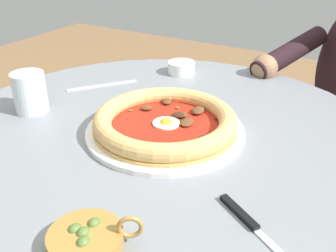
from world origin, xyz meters
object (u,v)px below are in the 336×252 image
dining_table (160,197)px  olive_pan (87,239)px  pizza_on_plate (166,123)px  steak_knife (252,225)px  fork_utensil (102,85)px  water_glass (30,95)px  ramekin_capers (181,67)px

dining_table → olive_pan: 0.36m
pizza_on_plate → steak_knife: size_ratio=1.77×
olive_pan → fork_utensil: 0.54m
pizza_on_plate → water_glass: bearing=-78.5°
pizza_on_plate → ramekin_capers: size_ratio=4.24×
pizza_on_plate → ramekin_capers: bearing=-156.4°
olive_pan → pizza_on_plate: bearing=-167.5°
dining_table → steak_knife: (0.17, 0.25, 0.16)m
dining_table → pizza_on_plate: bearing=96.2°
water_glass → olive_pan: (0.25, 0.37, -0.02)m
ramekin_capers → fork_utensil: ramekin_capers is taller
ramekin_capers → fork_utensil: bearing=-34.7°
steak_knife → water_glass: bearing=-101.4°
steak_knife → fork_utensil: size_ratio=1.19×
water_glass → ramekin_capers: 0.40m
dining_table → steak_knife: size_ratio=5.21×
dining_table → olive_pan: bearing=14.9°
water_glass → fork_utensil: (-0.19, 0.04, -0.04)m
olive_pan → ramekin_capers: bearing=-161.8°
steak_knife → ramekin_capers: ramekin_capers is taller
steak_knife → fork_utensil: 0.58m
dining_table → fork_utensil: bearing=-117.6°
dining_table → olive_pan: size_ratio=8.12×
water_glass → steak_knife: (0.11, 0.53, -0.03)m
olive_pan → fork_utensil: bearing=-143.0°
dining_table → ramekin_capers: size_ratio=12.46×
water_glass → ramekin_capers: (-0.37, 0.16, -0.02)m
pizza_on_plate → olive_pan: (0.31, 0.07, -0.01)m
steak_knife → olive_pan: size_ratio=1.56×
pizza_on_plate → ramekin_capers: (-0.31, -0.13, -0.00)m
dining_table → water_glass: bearing=-78.3°
dining_table → olive_pan: olive_pan is taller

